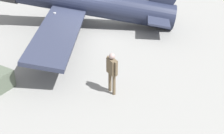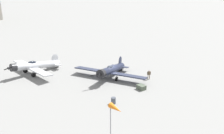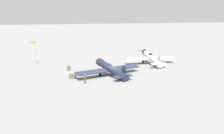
% 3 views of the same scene
% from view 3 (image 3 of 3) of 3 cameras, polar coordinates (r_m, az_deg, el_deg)
% --- Properties ---
extents(ground_plane, '(400.00, 400.00, 0.00)m').
position_cam_3_polar(ground_plane, '(47.06, -0.00, -2.14)').
color(ground_plane, gray).
extents(airplane_foreground, '(10.42, 13.00, 2.86)m').
position_cam_3_polar(airplane_foreground, '(47.15, -0.34, -0.41)').
color(airplane_foreground, '#1E2338').
rests_on(airplane_foreground, ground_plane).
extents(airplane_mid_apron, '(10.98, 11.44, 2.88)m').
position_cam_3_polar(airplane_mid_apron, '(58.35, 8.67, 2.01)').
color(airplane_mid_apron, '#B7BABF').
rests_on(airplane_mid_apron, ground_plane).
extents(ground_crew_mechanic, '(0.54, 0.45, 1.66)m').
position_cam_3_polar(ground_crew_mechanic, '(42.44, -5.95, -2.41)').
color(ground_crew_mechanic, brown).
rests_on(ground_crew_mechanic, ground_plane).
extents(equipment_crate, '(1.18, 1.45, 0.72)m').
position_cam_3_polar(equipment_crate, '(46.46, -8.69, -2.02)').
color(equipment_crate, '#4C5647').
rests_on(equipment_crate, ground_plane).
extents(fuel_drum, '(0.69, 0.69, 0.91)m').
position_cam_3_polar(fuel_drum, '(52.66, -9.52, -0.25)').
color(fuel_drum, '#474C56').
rests_on(fuel_drum, ground_plane).
extents(windsock_mast, '(0.79, 1.67, 5.35)m').
position_cam_3_polar(windsock_mast, '(59.19, -17.41, 5.03)').
color(windsock_mast, gray).
rests_on(windsock_mast, ground_plane).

